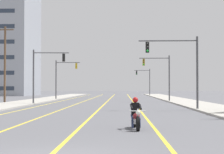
# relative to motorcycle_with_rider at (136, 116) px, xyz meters

# --- Properties ---
(lane_stripe_center) EXTENTS (0.16, 100.00, 0.01)m
(lane_stripe_center) POSITION_rel_motorcycle_with_rider_xyz_m (-2.63, 37.50, -0.58)
(lane_stripe_center) COLOR yellow
(lane_stripe_center) RESTS_ON ground
(lane_stripe_left) EXTENTS (0.16, 100.00, 0.01)m
(lane_stripe_left) POSITION_rel_motorcycle_with_rider_xyz_m (-5.84, 37.50, -0.58)
(lane_stripe_left) COLOR yellow
(lane_stripe_left) RESTS_ON ground
(lane_stripe_right) EXTENTS (0.16, 100.00, 0.01)m
(lane_stripe_right) POSITION_rel_motorcycle_with_rider_xyz_m (0.88, 37.50, -0.58)
(lane_stripe_right) COLOR yellow
(lane_stripe_right) RESTS_ON ground
(lane_stripe_far_left) EXTENTS (0.16, 100.00, 0.01)m
(lane_stripe_far_left) POSITION_rel_motorcycle_with_rider_xyz_m (-9.14, 37.50, -0.58)
(lane_stripe_far_left) COLOR yellow
(lane_stripe_far_left) RESTS_ON ground
(sidewalk_kerb_right) EXTENTS (4.40, 110.00, 0.14)m
(sidewalk_kerb_right) POSITION_rel_motorcycle_with_rider_xyz_m (7.59, 32.50, -0.52)
(sidewalk_kerb_right) COLOR #ADA89E
(sidewalk_kerb_right) RESTS_ON ground
(sidewalk_kerb_left) EXTENTS (4.40, 110.00, 0.14)m
(sidewalk_kerb_left) POSITION_rel_motorcycle_with_rider_xyz_m (-12.53, 32.50, -0.52)
(sidewalk_kerb_left) COLOR #ADA89E
(sidewalk_kerb_left) RESTS_ON ground
(motorcycle_with_rider) EXTENTS (0.70, 2.19, 1.46)m
(motorcycle_with_rider) POSITION_rel_motorcycle_with_rider_xyz_m (0.00, 0.00, 0.00)
(motorcycle_with_rider) COLOR black
(motorcycle_with_rider) RESTS_ON ground
(traffic_signal_near_right) EXTENTS (5.00, 0.37, 6.20)m
(traffic_signal_near_right) POSITION_rel_motorcycle_with_rider_xyz_m (4.27, 14.51, 3.52)
(traffic_signal_near_right) COLOR #47474C
(traffic_signal_near_right) RESTS_ON ground
(traffic_signal_near_left) EXTENTS (4.10, 0.53, 6.20)m
(traffic_signal_near_left) POSITION_rel_motorcycle_with_rider_xyz_m (-9.51, 25.27, 3.46)
(traffic_signal_near_left) COLOR #47474C
(traffic_signal_near_left) RESTS_ON ground
(traffic_signal_mid_right) EXTENTS (4.11, 0.37, 6.20)m
(traffic_signal_mid_right) POSITION_rel_motorcycle_with_rider_xyz_m (4.58, 33.46, 3.46)
(traffic_signal_mid_right) COLOR #47474C
(traffic_signal_mid_right) RESTS_ON ground
(traffic_signal_mid_left) EXTENTS (3.85, 0.44, 6.20)m
(traffic_signal_mid_left) POSITION_rel_motorcycle_with_rider_xyz_m (-9.95, 42.00, 3.45)
(traffic_signal_mid_left) COLOR #47474C
(traffic_signal_mid_left) RESTS_ON ground
(traffic_signal_far_right) EXTENTS (3.61, 0.43, 6.20)m
(traffic_signal_far_right) POSITION_rel_motorcycle_with_rider_xyz_m (4.78, 69.68, 3.43)
(traffic_signal_far_right) COLOR #47474C
(traffic_signal_far_right) RESTS_ON ground
(utility_pole_left_near) EXTENTS (2.09, 0.26, 9.44)m
(utility_pole_left_near) POSITION_rel_motorcycle_with_rider_xyz_m (-15.05, 28.82, 4.34)
(utility_pole_left_near) COLOR brown
(utility_pole_left_near) RESTS_ON ground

